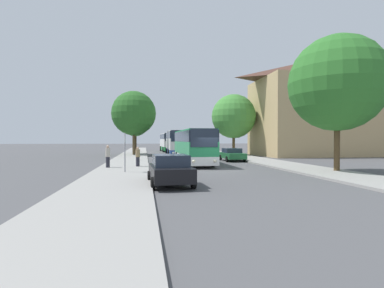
% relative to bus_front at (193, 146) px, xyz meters
% --- Properties ---
extents(ground_plane, '(300.00, 300.00, 0.00)m').
position_rel_bus_front_xyz_m(ground_plane, '(0.74, -6.18, -1.73)').
color(ground_plane, '#4C4C4F').
rests_on(ground_plane, ground).
extents(sidewalk_left, '(4.00, 120.00, 0.15)m').
position_rel_bus_front_xyz_m(sidewalk_left, '(-6.26, -6.18, -1.65)').
color(sidewalk_left, gray).
rests_on(sidewalk_left, ground_plane).
extents(sidewalk_right, '(4.00, 120.00, 0.15)m').
position_rel_bus_front_xyz_m(sidewalk_right, '(7.74, -6.18, -1.65)').
color(sidewalk_right, gray).
rests_on(sidewalk_right, ground_plane).
extents(building_right_background, '(19.06, 10.97, 14.30)m').
position_rel_bus_front_xyz_m(building_right_background, '(21.21, 11.95, 5.42)').
color(building_right_background, tan).
rests_on(building_right_background, ground_plane).
extents(bus_front, '(2.74, 11.45, 3.23)m').
position_rel_bus_front_xyz_m(bus_front, '(0.00, 0.00, 0.00)').
color(bus_front, silver).
rests_on(bus_front, ground_plane).
extents(bus_middle, '(2.99, 11.24, 3.56)m').
position_rel_bus_front_xyz_m(bus_middle, '(-0.02, 14.98, 0.17)').
color(bus_middle, '#2D519E').
rests_on(bus_middle, ground_plane).
extents(bus_rear, '(2.96, 10.71, 3.53)m').
position_rel_bus_front_xyz_m(bus_rear, '(-0.02, 30.21, 0.15)').
color(bus_rear, '#238942').
rests_on(bus_rear, ground_plane).
extents(parked_car_left_curb, '(2.27, 4.29, 1.58)m').
position_rel_bus_front_xyz_m(parked_car_left_curb, '(-3.32, -13.20, -0.92)').
color(parked_car_left_curb, black).
rests_on(parked_car_left_curb, ground_plane).
extents(parked_car_right_near, '(2.16, 4.63, 1.40)m').
position_rel_bus_front_xyz_m(parked_car_right_near, '(4.81, 3.05, -0.99)').
color(parked_car_right_near, '#236B38').
rests_on(parked_car_right_near, ground_plane).
extents(bus_stop_sign, '(0.08, 0.45, 2.64)m').
position_rel_bus_front_xyz_m(bus_stop_sign, '(-5.93, -7.79, 0.05)').
color(bus_stop_sign, gray).
rests_on(bus_stop_sign, sidewalk_left).
extents(pedestrian_waiting_near, '(0.36, 0.36, 1.60)m').
position_rel_bus_front_xyz_m(pedestrian_waiting_near, '(-5.16, -3.65, -0.78)').
color(pedestrian_waiting_near, '#23232D').
rests_on(pedestrian_waiting_near, sidewalk_left).
extents(pedestrian_waiting_far, '(0.36, 0.36, 1.75)m').
position_rel_bus_front_xyz_m(pedestrian_waiting_far, '(-7.47, -4.26, -0.69)').
color(pedestrian_waiting_far, '#23232D').
rests_on(pedestrian_waiting_far, sidewalk_left).
extents(tree_left_near, '(6.49, 6.49, 9.29)m').
position_rel_bus_front_xyz_m(tree_left_near, '(-6.18, 16.20, 4.46)').
color(tree_left_near, brown).
rests_on(tree_left_near, sidewalk_left).
extents(tree_left_far, '(4.23, 4.23, 6.93)m').
position_rel_bus_front_xyz_m(tree_left_far, '(-6.06, 19.22, 3.21)').
color(tree_left_far, '#47331E').
rests_on(tree_left_far, sidewalk_left).
extents(tree_right_near, '(6.73, 6.73, 9.51)m').
position_rel_bus_front_xyz_m(tree_right_near, '(8.80, -9.23, 4.56)').
color(tree_right_near, '#513D23').
rests_on(tree_right_near, sidewalk_right).
extents(tree_right_mid, '(6.47, 6.47, 8.84)m').
position_rel_bus_front_xyz_m(tree_right_mid, '(8.34, 14.05, 4.02)').
color(tree_right_mid, '#513D23').
rests_on(tree_right_mid, sidewalk_right).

